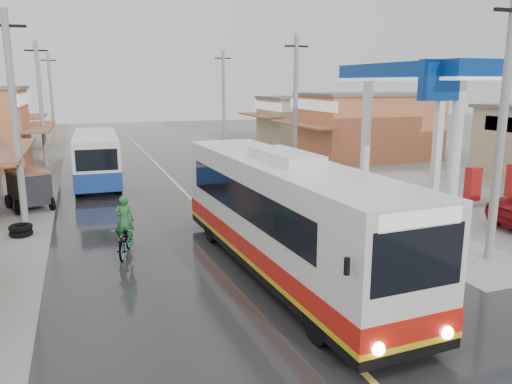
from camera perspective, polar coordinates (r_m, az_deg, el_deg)
ground at (r=13.59m, az=2.87°, el=-11.12°), size 120.00×120.00×0.00m
road at (r=27.47m, az=-9.08°, el=0.89°), size 12.00×90.00×0.02m
centre_line at (r=27.47m, az=-9.09°, el=0.92°), size 0.15×90.00×0.01m
shopfronts_right at (r=31.19m, az=20.27°, el=1.63°), size 11.00×44.00×4.80m
utility_poles_left at (r=28.12m, az=-23.62°, el=0.24°), size 1.60×50.00×8.00m
utility_poles_right at (r=29.51m, az=4.40°, el=1.79°), size 1.60×36.00×8.00m
coach_bus at (r=14.25m, az=3.10°, el=-2.69°), size 3.10×11.47×3.55m
second_bus at (r=28.25m, az=-17.76°, el=3.77°), size 2.45×8.25×2.72m
cyclist at (r=16.45m, az=-14.74°, el=-4.84°), size 1.09×1.96×2.00m
tricycle_near at (r=23.83m, az=-24.53°, el=0.52°), size 2.17×2.43×1.70m
tyre_stack at (r=19.93m, az=-25.28°, el=-3.96°), size 0.82×0.82×0.42m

